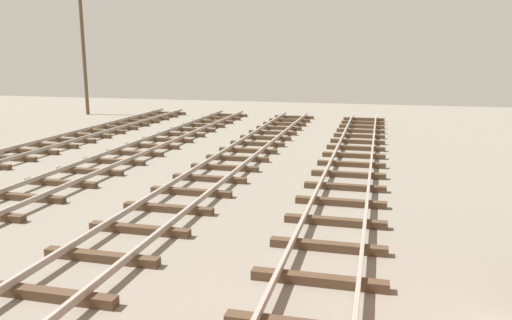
{
  "coord_description": "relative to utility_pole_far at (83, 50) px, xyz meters",
  "views": [
    {
      "loc": [
        2.07,
        -0.16,
        4.14
      ],
      "look_at": [
        -0.83,
        11.6,
        1.55
      ],
      "focal_mm": 35.24,
      "sensor_mm": 36.0,
      "label": 1
    }
  ],
  "objects": [
    {
      "name": "utility_pole_far",
      "position": [
        0.0,
        0.0,
        0.0
      ],
      "size": [
        1.8,
        0.24,
        8.24
      ],
      "color": "brown",
      "rests_on": "ground"
    }
  ]
}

